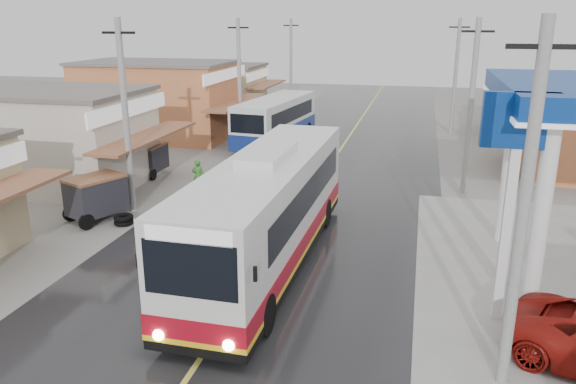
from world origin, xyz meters
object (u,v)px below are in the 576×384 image
second_bus (276,120)px  tricycle_near (96,195)px  coach_bus (269,210)px  tricycle_far (149,158)px  cyclist (200,186)px  tyre_stack (124,220)px

second_bus → tricycle_near: size_ratio=3.34×
tricycle_near → coach_bus: bearing=6.2°
tricycle_far → tricycle_near: bearing=-80.6°
tricycle_near → tricycle_far: tricycle_near is taller
second_bus → tricycle_far: size_ratio=4.33×
second_bus → coach_bus: bearing=-69.3°
coach_bus → tricycle_far: size_ratio=5.82×
coach_bus → cyclist: (-4.91, 6.04, -1.26)m
cyclist → tricycle_far: cyclist is taller
tricycle_near → tyre_stack: (1.31, -0.25, -0.85)m
coach_bus → tricycle_near: size_ratio=4.49×
tricycle_far → coach_bus: bearing=-45.6°
tricycle_far → tyre_stack: bearing=-71.1°
second_bus → tyre_stack: size_ratio=11.92×
tricycle_near → tyre_stack: tricycle_near is taller
tricycle_near → tyre_stack: 1.58m
second_bus → cyclist: size_ratio=4.89×
cyclist → tyre_stack: size_ratio=2.44×
second_bus → cyclist: (-0.41, -12.18, -1.01)m
second_bus → tricycle_near: 16.11m
tricycle_near → cyclist: bearing=72.5°
tricycle_near → tricycle_far: size_ratio=1.30×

